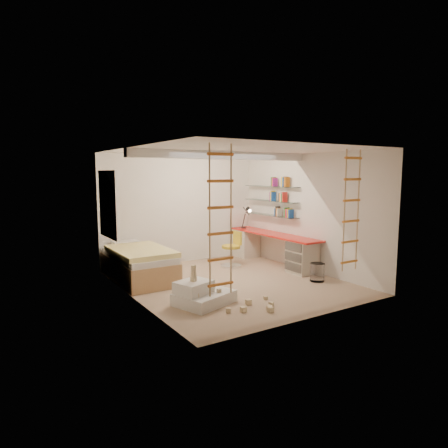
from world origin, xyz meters
TOP-DOWN VIEW (x-y plane):
  - floor at (0.00, 0.00)m, footprint 4.50×4.50m
  - ceiling_beam at (0.00, 0.30)m, footprint 4.00×0.18m
  - window_frame at (-1.97, 1.50)m, footprint 0.06×1.15m
  - window_blind at (-1.93, 1.50)m, footprint 0.02×1.00m
  - rope_ladder_left at (-1.35, -1.75)m, footprint 0.41×0.04m
  - rope_ladder_right at (1.35, -1.75)m, footprint 0.41×0.04m
  - waste_bin at (1.52, -0.82)m, footprint 0.29×0.29m
  - desk at (1.72, 0.86)m, footprint 0.56×2.80m
  - shelves at (1.87, 1.13)m, footprint 0.25×1.80m
  - bed at (-1.48, 1.23)m, footprint 1.02×2.00m
  - task_lamp at (1.67, 1.82)m, footprint 0.14×0.36m
  - swivel_chair at (0.74, 1.13)m, footprint 0.50×0.50m
  - play_platform at (-1.14, -0.80)m, footprint 1.08×0.95m
  - toy_blocks at (-0.80, -1.17)m, footprint 1.30×1.10m
  - books at (1.87, 1.13)m, footprint 0.14×0.64m

SIDE VIEW (x-z plane):
  - floor at x=0.00m, z-range 0.00..0.00m
  - play_platform at x=-1.14m, z-range -0.04..0.36m
  - waste_bin at x=1.52m, z-range 0.00..0.37m
  - toy_blocks at x=-0.80m, z-range -0.13..0.54m
  - swivel_chair at x=0.74m, z-range -0.11..0.72m
  - bed at x=-1.48m, z-range -0.02..0.67m
  - desk at x=1.72m, z-range 0.03..0.78m
  - task_lamp at x=1.67m, z-range 0.85..1.42m
  - shelves at x=1.87m, z-range 1.14..1.86m
  - rope_ladder_left at x=-1.35m, z-range 0.45..2.58m
  - rope_ladder_right at x=1.35m, z-range 0.45..2.58m
  - window_frame at x=-1.97m, z-range 0.88..2.23m
  - window_blind at x=-1.93m, z-range 0.95..2.15m
  - books at x=1.87m, z-range 1.13..2.05m
  - ceiling_beam at x=0.00m, z-range 2.44..2.60m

